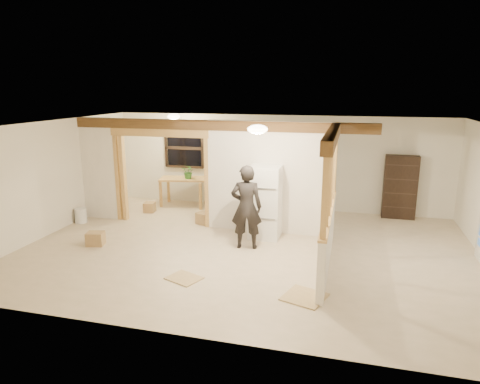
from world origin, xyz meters
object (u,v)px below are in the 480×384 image
(work_table, at_px, (184,192))
(refrigerator, at_px, (265,202))
(shop_vac, at_px, (112,201))
(woman, at_px, (246,207))
(bookshelf, at_px, (400,187))

(work_table, bearing_deg, refrigerator, -47.83)
(refrigerator, xyz_separation_m, work_table, (-2.67, 1.93, -0.40))
(work_table, xyz_separation_m, shop_vac, (-1.53, -1.18, -0.06))
(woman, xyz_separation_m, shop_vac, (-3.97, 1.48, -0.52))
(shop_vac, bearing_deg, work_table, 37.60)
(woman, distance_m, work_table, 3.64)
(refrigerator, xyz_separation_m, woman, (-0.24, -0.73, 0.07))
(shop_vac, height_order, bookshelf, bookshelf)
(work_table, height_order, shop_vac, work_table)
(woman, bearing_deg, bookshelf, -146.17)
(shop_vac, xyz_separation_m, bookshelf, (7.17, 1.47, 0.46))
(work_table, relative_size, shop_vac, 1.86)
(woman, xyz_separation_m, bookshelf, (3.20, 2.96, -0.07))
(shop_vac, bearing_deg, woman, -20.51)
(refrigerator, relative_size, shop_vac, 2.34)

